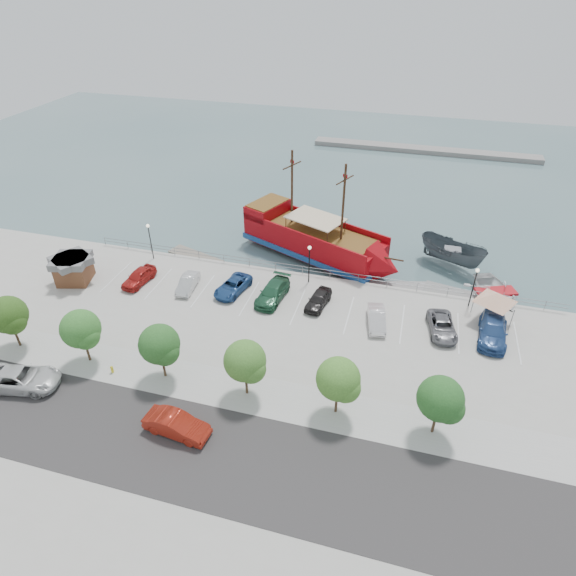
# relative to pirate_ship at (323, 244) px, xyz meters

# --- Properties ---
(ground) EXTENTS (160.00, 160.00, 0.00)m
(ground) POSITION_rel_pirate_ship_xyz_m (-0.18, -12.97, -2.10)
(ground) COLOR #435F66
(land_slab) EXTENTS (100.00, 58.00, 1.20)m
(land_slab) POSITION_rel_pirate_ship_xyz_m (-0.18, -33.97, -1.70)
(land_slab) COLOR #A6A39B
(land_slab) RESTS_ON ground
(street) EXTENTS (100.00, 8.00, 0.04)m
(street) POSITION_rel_pirate_ship_xyz_m (-0.18, -28.97, -1.09)
(street) COLOR #363232
(street) RESTS_ON land_slab
(sidewalk) EXTENTS (100.00, 4.00, 0.05)m
(sidewalk) POSITION_rel_pirate_ship_xyz_m (-0.18, -22.97, -1.08)
(sidewalk) COLOR #A7A6A6
(sidewalk) RESTS_ON land_slab
(seawall_railing) EXTENTS (50.00, 0.06, 1.00)m
(seawall_railing) POSITION_rel_pirate_ship_xyz_m (-0.18, -5.17, -0.57)
(seawall_railing) COLOR slate
(seawall_railing) RESTS_ON land_slab
(far_shore) EXTENTS (40.00, 3.00, 0.80)m
(far_shore) POSITION_rel_pirate_ship_xyz_m (9.82, 42.03, -1.70)
(far_shore) COLOR gray
(far_shore) RESTS_ON ground
(pirate_ship) EXTENTS (20.05, 12.45, 12.52)m
(pirate_ship) POSITION_rel_pirate_ship_xyz_m (0.00, 0.00, 0.00)
(pirate_ship) COLOR #92050C
(pirate_ship) RESTS_ON ground
(patrol_boat) EXTENTS (8.30, 6.34, 3.03)m
(patrol_boat) POSITION_rel_pirate_ship_xyz_m (14.21, 2.47, -0.58)
(patrol_boat) COLOR #495157
(patrol_boat) RESTS_ON ground
(speedboat) EXTENTS (6.97, 8.05, 1.40)m
(speedboat) POSITION_rel_pirate_ship_xyz_m (18.59, -3.30, -1.40)
(speedboat) COLOR silver
(speedboat) RESTS_ON ground
(dock_west) EXTENTS (7.29, 4.09, 0.40)m
(dock_west) POSITION_rel_pirate_ship_xyz_m (-14.34, -3.77, -1.90)
(dock_west) COLOR gray
(dock_west) RESTS_ON ground
(dock_mid) EXTENTS (6.63, 3.30, 0.36)m
(dock_mid) POSITION_rel_pirate_ship_xyz_m (8.87, -3.77, -1.91)
(dock_mid) COLOR gray
(dock_mid) RESTS_ON ground
(dock_east) EXTENTS (7.96, 3.61, 0.44)m
(dock_east) POSITION_rel_pirate_ship_xyz_m (15.40, -3.77, -1.88)
(dock_east) COLOR gray
(dock_east) RESTS_ON ground
(shed) EXTENTS (4.22, 4.22, 2.84)m
(shed) POSITION_rel_pirate_ship_xyz_m (-23.77, -12.73, 0.41)
(shed) COLOR brown
(shed) RESTS_ON land_slab
(canopy_tent) EXTENTS (5.19, 5.19, 3.56)m
(canopy_tent) POSITION_rel_pirate_ship_xyz_m (17.63, -8.33, 2.00)
(canopy_tent) COLOR slate
(canopy_tent) RESTS_ON land_slab
(street_van) EXTENTS (6.44, 3.92, 1.67)m
(street_van) POSITION_rel_pirate_ship_xyz_m (-18.49, -26.99, -0.26)
(street_van) COLOR silver
(street_van) RESTS_ON street
(street_sedan) EXTENTS (4.97, 2.17, 1.59)m
(street_sedan) POSITION_rel_pirate_ship_xyz_m (-4.67, -27.86, -0.30)
(street_sedan) COLOR #A12213
(street_sedan) RESTS_ON street
(fire_hydrant) EXTENTS (0.24, 0.24, 0.69)m
(fire_hydrant) POSITION_rel_pirate_ship_xyz_m (-12.52, -23.77, -0.72)
(fire_hydrant) COLOR gold
(fire_hydrant) RESTS_ON sidewalk
(lamp_post_left) EXTENTS (0.36, 0.36, 4.28)m
(lamp_post_left) POSITION_rel_pirate_ship_xyz_m (-18.18, -6.47, 1.84)
(lamp_post_left) COLOR black
(lamp_post_left) RESTS_ON land_slab
(lamp_post_mid) EXTENTS (0.36, 0.36, 4.28)m
(lamp_post_mid) POSITION_rel_pirate_ship_xyz_m (-0.18, -6.47, 1.84)
(lamp_post_mid) COLOR black
(lamp_post_mid) RESTS_ON land_slab
(lamp_post_right) EXTENTS (0.36, 0.36, 4.28)m
(lamp_post_right) POSITION_rel_pirate_ship_xyz_m (15.82, -6.47, 1.84)
(lamp_post_right) COLOR black
(lamp_post_right) RESTS_ON land_slab
(tree_a) EXTENTS (3.30, 3.20, 5.00)m
(tree_a) POSITION_rel_pirate_ship_xyz_m (-22.03, -23.05, 2.20)
(tree_a) COLOR #473321
(tree_a) RESTS_ON sidewalk
(tree_b) EXTENTS (3.30, 3.20, 5.00)m
(tree_b) POSITION_rel_pirate_ship_xyz_m (-15.03, -23.05, 2.20)
(tree_b) COLOR #473321
(tree_b) RESTS_ON sidewalk
(tree_c) EXTENTS (3.30, 3.20, 5.00)m
(tree_c) POSITION_rel_pirate_ship_xyz_m (-8.03, -23.05, 2.20)
(tree_c) COLOR #473321
(tree_c) RESTS_ON sidewalk
(tree_d) EXTENTS (3.30, 3.20, 5.00)m
(tree_d) POSITION_rel_pirate_ship_xyz_m (-1.03, -23.05, 2.20)
(tree_d) COLOR #473321
(tree_d) RESTS_ON sidewalk
(tree_e) EXTENTS (3.30, 3.20, 5.00)m
(tree_e) POSITION_rel_pirate_ship_xyz_m (5.97, -23.05, 2.20)
(tree_e) COLOR #473321
(tree_e) RESTS_ON sidewalk
(tree_f) EXTENTS (3.30, 3.20, 5.00)m
(tree_f) POSITION_rel_pirate_ship_xyz_m (12.97, -23.05, 2.20)
(tree_f) COLOR #473321
(tree_f) RESTS_ON sidewalk
(parked_car_a) EXTENTS (2.32, 4.55, 1.48)m
(parked_car_a) POSITION_rel_pirate_ship_xyz_m (-17.13, -11.33, -0.35)
(parked_car_a) COLOR #AB1D19
(parked_car_a) RESTS_ON land_slab
(parked_car_b) EXTENTS (1.79, 4.14, 1.32)m
(parked_car_b) POSITION_rel_pirate_ship_xyz_m (-11.78, -10.98, -0.43)
(parked_car_b) COLOR silver
(parked_car_b) RESTS_ON land_slab
(parked_car_c) EXTENTS (3.14, 5.14, 1.33)m
(parked_car_c) POSITION_rel_pirate_ship_xyz_m (-7.16, -10.25, -0.43)
(parked_car_c) COLOR navy
(parked_car_c) RESTS_ON land_slab
(parked_car_d) EXTENTS (2.76, 5.60, 1.57)m
(parked_car_d) POSITION_rel_pirate_ship_xyz_m (-2.92, -10.37, -0.31)
(parked_car_d) COLOR #255A3B
(parked_car_d) RESTS_ON land_slab
(parked_car_e) EXTENTS (2.33, 4.34, 1.40)m
(parked_car_e) POSITION_rel_pirate_ship_xyz_m (1.67, -10.26, -0.40)
(parked_car_e) COLOR black
(parked_car_e) RESTS_ON land_slab
(parked_car_f) EXTENTS (2.25, 4.46, 1.40)m
(parked_car_f) POSITION_rel_pirate_ship_xyz_m (7.48, -11.76, -0.39)
(parked_car_f) COLOR white
(parked_car_f) RESTS_ON land_slab
(parked_car_g) EXTENTS (3.01, 5.10, 1.33)m
(parked_car_g) POSITION_rel_pirate_ship_xyz_m (13.29, -11.29, -0.43)
(parked_car_g) COLOR slate
(parked_car_g) RESTS_ON land_slab
(parked_car_h) EXTENTS (2.84, 5.95, 1.67)m
(parked_car_h) POSITION_rel_pirate_ship_xyz_m (17.61, -10.90, -0.26)
(parked_car_h) COLOR navy
(parked_car_h) RESTS_ON land_slab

